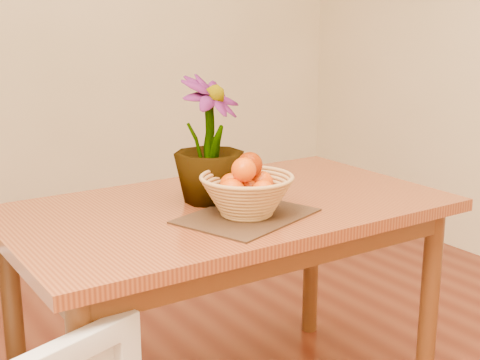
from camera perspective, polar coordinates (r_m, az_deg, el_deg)
wall_back at (r=3.85m, az=-17.31°, el=13.66°), size 4.00×0.02×2.70m
table at (r=2.17m, az=-1.06°, el=-4.24°), size 1.40×0.80×0.75m
placemat at (r=2.00m, az=0.57°, el=-3.09°), size 0.46×0.40×0.01m
wicker_basket at (r=1.98m, az=0.58°, el=-1.45°), size 0.28×0.28×0.12m
orange_pile at (r=1.97m, az=0.63°, el=0.08°), size 0.20×0.19×0.14m
potted_plant at (r=2.12m, az=-2.67°, el=3.42°), size 0.31×0.31×0.40m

